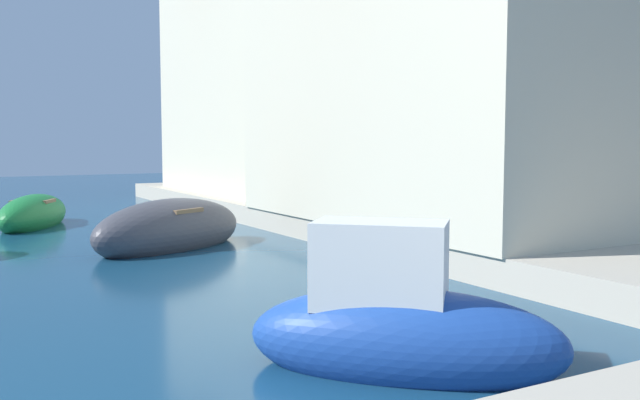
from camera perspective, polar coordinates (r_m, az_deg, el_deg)
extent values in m
cube|color=#BCB29E|center=(15.57, 12.28, -2.50)|extent=(6.00, 32.00, 0.50)
ellipsoid|color=#1E479E|center=(6.99, 6.86, -11.26)|extent=(3.03, 2.97, 1.04)
cube|color=white|center=(6.86, 4.86, -5.24)|extent=(1.39, 1.38, 0.85)
ellipsoid|color=#3F3F47|center=(14.87, -11.98, -2.41)|extent=(4.10, 3.05, 1.31)
cube|color=brown|center=(14.82, -12.01, -0.75)|extent=(1.22, 1.39, 0.08)
ellipsoid|color=#197233|center=(19.52, -22.09, -1.14)|extent=(2.68, 3.60, 1.06)
cube|color=brown|center=(19.49, -22.12, -0.09)|extent=(1.16, 1.05, 0.08)
cube|color=beige|center=(15.95, 11.05, 9.86)|extent=(6.11, 9.20, 6.25)
cube|color=beige|center=(23.52, -3.51, 9.37)|extent=(5.04, 8.86, 7.10)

